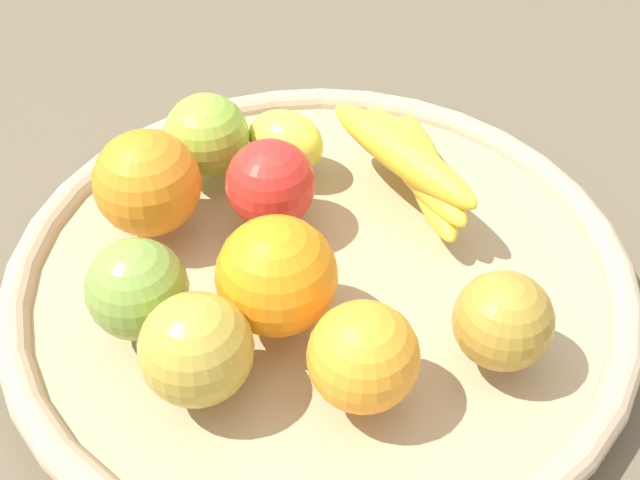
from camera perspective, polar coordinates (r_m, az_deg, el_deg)
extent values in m
plane|color=brown|center=(0.62, 0.00, -3.88)|extent=(2.40, 2.40, 0.00)
cylinder|color=tan|center=(0.61, 0.00, -3.06)|extent=(0.45, 0.45, 0.03)
torus|color=tan|center=(0.60, 0.00, -2.21)|extent=(0.47, 0.47, 0.02)
sphere|color=orange|center=(0.53, -3.08, -2.55)|extent=(0.10, 0.10, 0.08)
ellipsoid|color=yellow|center=(0.65, 7.50, 4.67)|extent=(0.09, 0.16, 0.03)
ellipsoid|color=yellow|center=(0.64, 6.61, 5.44)|extent=(0.06, 0.16, 0.03)
ellipsoid|color=yellow|center=(0.62, 5.76, 6.06)|extent=(0.04, 0.16, 0.03)
sphere|color=orange|center=(0.61, -12.08, 3.96)|extent=(0.11, 0.11, 0.08)
sphere|color=#7C9F3D|center=(0.54, -12.75, -3.40)|extent=(0.07, 0.07, 0.07)
ellipsoid|color=yellow|center=(0.66, -2.44, 7.00)|extent=(0.07, 0.08, 0.05)
sphere|color=gold|center=(0.50, -8.72, -7.62)|extent=(0.07, 0.07, 0.07)
sphere|color=#AE872D|center=(0.53, 12.78, -5.58)|extent=(0.07, 0.07, 0.06)
sphere|color=#90B939|center=(0.66, -7.99, 7.29)|extent=(0.09, 0.09, 0.07)
sphere|color=orange|center=(0.49, 3.07, -8.21)|extent=(0.09, 0.09, 0.07)
sphere|color=red|center=(0.61, -3.51, 3.99)|extent=(0.09, 0.09, 0.07)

